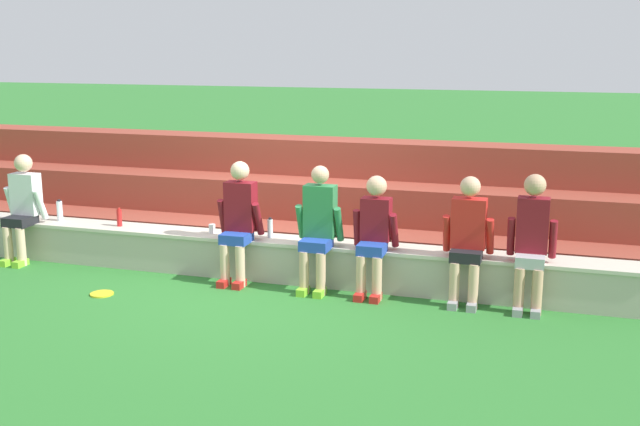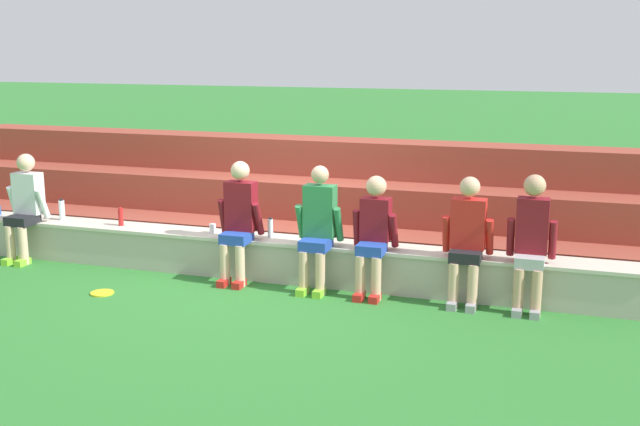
% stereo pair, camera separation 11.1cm
% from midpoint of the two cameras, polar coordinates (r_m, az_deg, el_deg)
% --- Properties ---
extents(ground_plane, '(80.00, 80.00, 0.00)m').
position_cam_midpoint_polar(ground_plane, '(9.12, -4.70, -5.19)').
color(ground_plane, '#2D752D').
extents(stone_seating_wall, '(8.62, 0.48, 0.50)m').
position_cam_midpoint_polar(stone_seating_wall, '(9.24, -4.21, -3.23)').
color(stone_seating_wall, '#B7AF9E').
rests_on(stone_seating_wall, ground).
extents(brick_bleachers, '(11.07, 1.83, 1.47)m').
position_cam_midpoint_polar(brick_bleachers, '(10.49, -1.34, 0.42)').
color(brick_bleachers, brown).
rests_on(brick_bleachers, ground).
extents(person_far_left, '(0.54, 0.56, 1.38)m').
position_cam_midpoint_polar(person_far_left, '(10.56, -21.51, 0.58)').
color(person_far_left, beige).
rests_on(person_far_left, ground).
extents(person_left_of_center, '(0.53, 0.54, 1.43)m').
position_cam_midpoint_polar(person_left_of_center, '(9.02, -6.43, -0.40)').
color(person_left_of_center, beige).
rests_on(person_left_of_center, ground).
extents(person_center, '(0.54, 0.54, 1.42)m').
position_cam_midpoint_polar(person_center, '(8.68, -0.51, -0.92)').
color(person_center, '#DBAD89').
rests_on(person_center, ground).
extents(person_right_of_center, '(0.51, 0.57, 1.33)m').
position_cam_midpoint_polar(person_right_of_center, '(8.53, 3.66, -1.39)').
color(person_right_of_center, '#DBAD89').
rests_on(person_right_of_center, ground).
extents(person_far_right, '(0.54, 0.51, 1.38)m').
position_cam_midpoint_polar(person_far_right, '(8.35, 10.54, -1.70)').
color(person_far_right, '#DBAD89').
rests_on(person_far_right, ground).
extents(person_rightmost_edge, '(0.51, 0.53, 1.44)m').
position_cam_midpoint_polar(person_rightmost_edge, '(8.31, 15.08, -1.79)').
color(person_rightmost_edge, tan).
rests_on(person_rightmost_edge, ground).
extents(water_bottle_mid_left, '(0.06, 0.06, 0.24)m').
position_cam_midpoint_polar(water_bottle_mid_left, '(9.16, -4.07, -1.13)').
color(water_bottle_mid_left, silver).
rests_on(water_bottle_mid_left, stone_seating_wall).
extents(water_bottle_mid_right, '(0.07, 0.07, 0.28)m').
position_cam_midpoint_polar(water_bottle_mid_right, '(10.59, -19.06, 0.16)').
color(water_bottle_mid_right, silver).
rests_on(water_bottle_mid_right, stone_seating_wall).
extents(water_bottle_near_left, '(0.06, 0.06, 0.24)m').
position_cam_midpoint_polar(water_bottle_near_left, '(10.05, -14.99, -0.33)').
color(water_bottle_near_left, red).
rests_on(water_bottle_near_left, stone_seating_wall).
extents(plastic_cup_middle, '(0.08, 0.08, 0.11)m').
position_cam_midpoint_polar(plastic_cup_middle, '(9.47, -8.36, -1.16)').
color(plastic_cup_middle, white).
rests_on(plastic_cup_middle, stone_seating_wall).
extents(frisbee, '(0.26, 0.26, 0.02)m').
position_cam_midpoint_polar(frisbee, '(9.02, -16.24, -5.79)').
color(frisbee, yellow).
rests_on(frisbee, ground).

